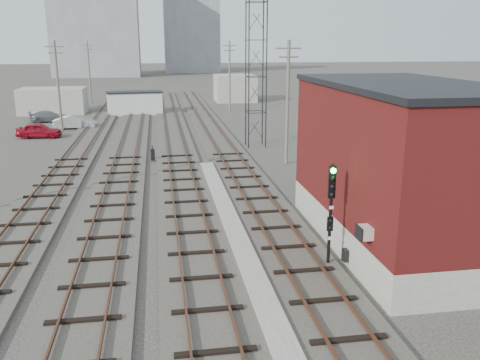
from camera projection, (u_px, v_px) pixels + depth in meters
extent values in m
plane|color=#282621|center=(180.00, 111.00, 67.62)|extent=(320.00, 320.00, 0.00)
cube|color=#332D28|center=(216.00, 138.00, 47.98)|extent=(3.20, 90.00, 0.20)
cube|color=#4C2816|center=(209.00, 135.00, 47.81)|extent=(0.07, 90.00, 0.12)
cube|color=#4C2816|center=(224.00, 135.00, 48.03)|extent=(0.07, 90.00, 0.12)
cube|color=#332D28|center=(174.00, 139.00, 47.36)|extent=(3.20, 90.00, 0.20)
cube|color=#4C2816|center=(166.00, 137.00, 47.19)|extent=(0.07, 90.00, 0.12)
cube|color=#4C2816|center=(181.00, 136.00, 47.41)|extent=(0.07, 90.00, 0.12)
cube|color=#332D28|center=(130.00, 140.00, 46.75)|extent=(3.20, 90.00, 0.20)
cube|color=#4C2816|center=(122.00, 138.00, 46.57)|extent=(0.07, 90.00, 0.12)
cube|color=#4C2816|center=(138.00, 137.00, 46.80)|extent=(0.07, 90.00, 0.12)
cube|color=#332D28|center=(85.00, 141.00, 46.13)|extent=(3.20, 90.00, 0.20)
cube|color=#4C2816|center=(77.00, 139.00, 45.96)|extent=(0.07, 90.00, 0.12)
cube|color=#4C2816|center=(93.00, 139.00, 46.18)|extent=(0.07, 90.00, 0.12)
cube|color=gray|center=(235.00, 234.00, 23.85)|extent=(0.90, 28.00, 0.26)
cube|color=gray|center=(395.00, 228.00, 22.86)|extent=(6.00, 12.00, 1.50)
cube|color=#561414|center=(402.00, 152.00, 21.94)|extent=(6.00, 12.00, 5.50)
cube|color=black|center=(408.00, 85.00, 21.20)|extent=(6.20, 12.20, 0.25)
cube|color=beige|center=(365.00, 232.00, 18.16)|extent=(0.45, 0.62, 0.45)
cube|color=black|center=(345.00, 255.00, 20.55)|extent=(0.20, 0.35, 0.50)
cylinder|color=black|center=(249.00, 59.00, 41.86)|extent=(0.10, 0.10, 15.00)
cylinder|color=black|center=(267.00, 59.00, 42.09)|extent=(0.10, 0.10, 15.00)
cylinder|color=black|center=(246.00, 58.00, 43.29)|extent=(0.10, 0.10, 15.00)
cylinder|color=black|center=(263.00, 58.00, 43.52)|extent=(0.10, 0.10, 15.00)
cylinder|color=#595147|center=(58.00, 87.00, 50.22)|extent=(0.24, 0.24, 9.00)
cube|color=#595147|center=(55.00, 47.00, 49.20)|extent=(1.80, 0.12, 0.12)
cube|color=#595147|center=(55.00, 53.00, 49.36)|extent=(1.40, 0.12, 0.12)
cylinder|color=#595147|center=(89.00, 73.00, 74.04)|extent=(0.24, 0.24, 9.00)
cube|color=#595147|center=(87.00, 45.00, 73.01)|extent=(1.80, 0.12, 0.12)
cube|color=#595147|center=(88.00, 49.00, 73.17)|extent=(1.40, 0.12, 0.12)
cylinder|color=#595147|center=(287.00, 104.00, 36.96)|extent=(0.24, 0.24, 9.00)
cube|color=#595147|center=(289.00, 48.00, 35.94)|extent=(1.80, 0.12, 0.12)
cube|color=#595147|center=(289.00, 57.00, 36.10)|extent=(1.40, 0.12, 0.12)
cylinder|color=#595147|center=(230.00, 77.00, 65.54)|extent=(0.24, 0.24, 9.00)
cube|color=#595147|center=(230.00, 46.00, 64.51)|extent=(1.80, 0.12, 0.12)
cube|color=#595147|center=(230.00, 50.00, 64.67)|extent=(1.40, 0.12, 0.12)
cube|color=gray|center=(95.00, 18.00, 132.34)|extent=(22.00, 14.00, 30.00)
cube|color=gray|center=(191.00, 28.00, 151.16)|extent=(16.00, 12.00, 26.00)
cube|color=gray|center=(53.00, 101.00, 64.73)|extent=(8.00, 5.00, 3.20)
cube|color=gray|center=(235.00, 88.00, 78.01)|extent=(6.00, 6.00, 4.00)
cube|color=gray|center=(328.00, 266.00, 20.60)|extent=(0.40, 0.40, 0.10)
cylinder|color=black|center=(330.00, 217.00, 20.06)|extent=(0.13, 0.13, 4.28)
cube|color=black|center=(332.00, 182.00, 19.66)|extent=(0.28, 0.10, 1.28)
sphere|color=#0CE533|center=(333.00, 171.00, 19.44)|extent=(0.21, 0.21, 0.21)
sphere|color=black|center=(333.00, 179.00, 19.53)|extent=(0.21, 0.21, 0.21)
sphere|color=black|center=(333.00, 187.00, 19.61)|extent=(0.21, 0.21, 0.21)
sphere|color=black|center=(332.00, 195.00, 19.70)|extent=(0.21, 0.21, 0.21)
cube|color=black|center=(330.00, 224.00, 20.11)|extent=(0.24, 0.09, 0.59)
cube|color=white|center=(331.00, 208.00, 19.87)|extent=(0.17, 0.02, 0.13)
cube|color=white|center=(330.00, 238.00, 20.20)|extent=(0.17, 0.02, 0.13)
cube|color=black|center=(153.00, 155.00, 38.72)|extent=(0.31, 0.31, 0.90)
cylinder|color=black|center=(152.00, 147.00, 38.57)|extent=(0.07, 0.07, 0.27)
cube|color=silver|center=(135.00, 103.00, 63.73)|extent=(6.90, 3.55, 2.76)
cube|color=black|center=(134.00, 92.00, 63.36)|extent=(7.15, 3.79, 0.13)
imported|color=maroon|center=(39.00, 130.00, 48.28)|extent=(4.24, 1.99, 1.40)
imported|color=#A1A3A8|center=(75.00, 122.00, 53.34)|extent=(4.28, 1.53, 1.40)
imported|color=slate|center=(49.00, 116.00, 57.96)|extent=(4.63, 2.69, 1.26)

